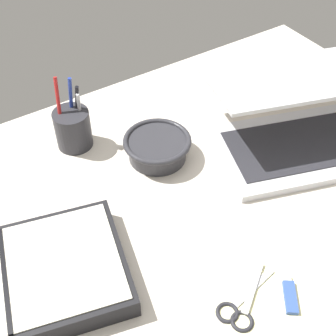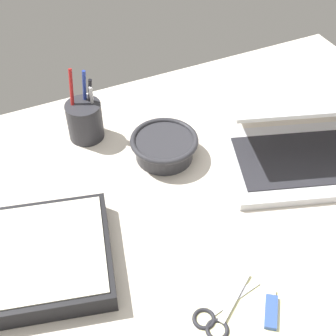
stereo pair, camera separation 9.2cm
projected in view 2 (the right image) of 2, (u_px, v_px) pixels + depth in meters
desk_top at (184, 231)px, 90.71cm from camera, size 140.00×100.00×2.00cm
laptop at (308, 136)px, 101.14cm from camera, size 44.00×41.96×15.26cm
bowl at (164, 146)px, 102.24cm from camera, size 14.94×14.94×5.26cm
pen_cup at (85, 120)px, 105.91cm from camera, size 8.04×8.04×16.76cm
scissors at (217, 317)px, 76.59cm from camera, size 13.77×9.28×0.80cm
paper_sheet_front at (256, 304)px, 78.50cm from camera, size 26.77×33.32×0.16cm
usb_drive at (271, 311)px, 77.19cm from camera, size 5.50×6.78×1.00cm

